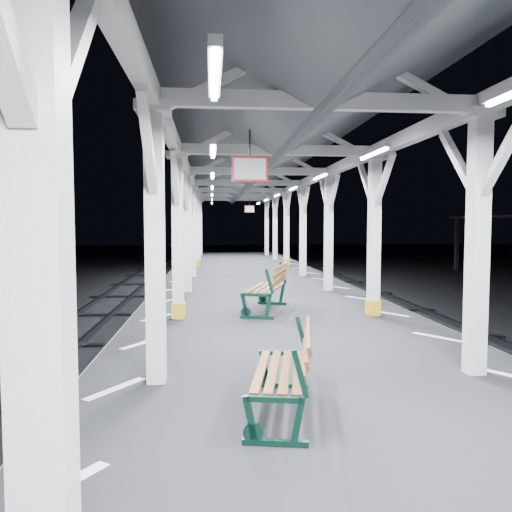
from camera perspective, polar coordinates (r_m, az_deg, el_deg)
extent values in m
plane|color=black|center=(8.61, 4.27, -16.08)|extent=(120.00, 120.00, 0.00)
cube|color=black|center=(8.45, 4.29, -12.89)|extent=(6.00, 50.00, 1.00)
cube|color=silver|center=(8.29, -12.90, -9.70)|extent=(1.00, 48.00, 0.01)
cube|color=silver|center=(9.04, 19.99, -8.70)|extent=(1.00, 48.00, 0.01)
cube|color=#2D2D33|center=(9.03, -25.94, -14.95)|extent=(0.08, 60.00, 0.16)
cube|color=silver|center=(2.12, -23.49, -5.13)|extent=(0.22, 0.22, 3.20)
cube|color=silver|center=(2.75, -20.29, 21.16)|extent=(0.10, 0.99, 0.99)
cube|color=silver|center=(6.03, -11.46, 0.66)|extent=(0.22, 0.22, 3.20)
cube|color=silver|center=(6.17, -11.66, 16.24)|extent=(0.40, 0.40, 0.12)
cube|color=silver|center=(6.62, -11.05, 10.90)|extent=(0.10, 0.99, 0.99)
cube|color=silver|center=(5.54, -12.25, 12.31)|extent=(0.10, 0.99, 0.99)
cube|color=silver|center=(10.01, -8.94, 1.88)|extent=(0.22, 0.22, 3.20)
cube|color=silver|center=(10.10, -9.03, 11.34)|extent=(0.40, 0.40, 0.12)
cube|color=gold|center=(10.16, -8.85, -6.15)|extent=(0.26, 0.26, 0.30)
cube|color=silver|center=(10.59, -8.80, 8.21)|extent=(0.10, 0.99, 0.99)
cube|color=silver|center=(9.50, -9.23, 8.73)|extent=(0.10, 0.99, 0.99)
cube|color=silver|center=(14.01, -7.85, 2.41)|extent=(0.22, 0.22, 3.20)
cube|color=silver|center=(14.07, -7.91, 9.18)|extent=(0.40, 0.40, 0.12)
cube|color=silver|center=(14.58, -7.79, 6.98)|extent=(0.10, 0.99, 0.99)
cube|color=silver|center=(13.48, -8.01, 7.25)|extent=(0.10, 0.99, 0.99)
cube|color=silver|center=(18.00, -7.25, 2.70)|extent=(0.22, 0.22, 3.20)
cube|color=silver|center=(18.05, -7.29, 7.97)|extent=(0.40, 0.40, 0.12)
cube|color=silver|center=(18.57, -7.21, 6.28)|extent=(0.10, 0.99, 0.99)
cube|color=silver|center=(17.47, -7.34, 6.44)|extent=(0.10, 0.99, 0.99)
cube|color=silver|center=(22.00, -6.86, 2.88)|extent=(0.22, 0.22, 3.20)
cube|color=silver|center=(22.04, -6.89, 7.20)|extent=(0.40, 0.40, 0.12)
cube|color=gold|center=(22.07, -6.83, -0.81)|extent=(0.26, 0.26, 0.30)
cube|color=silver|center=(22.56, -6.84, 5.82)|extent=(0.10, 0.99, 0.99)
cube|color=silver|center=(21.46, -6.93, 5.93)|extent=(0.10, 0.99, 0.99)
cube|color=silver|center=(26.00, -6.59, 3.01)|extent=(0.22, 0.22, 3.20)
cube|color=silver|center=(26.03, -6.62, 6.67)|extent=(0.40, 0.40, 0.12)
cube|color=silver|center=(26.56, -6.58, 5.51)|extent=(0.10, 0.99, 0.99)
cube|color=silver|center=(25.46, -6.65, 5.58)|extent=(0.10, 0.99, 0.99)
cube|color=silver|center=(30.00, -6.40, 3.11)|extent=(0.22, 0.22, 3.20)
cube|color=silver|center=(30.02, -6.42, 6.27)|extent=(0.40, 0.40, 0.12)
cube|color=silver|center=(30.56, -6.39, 5.27)|extent=(0.10, 0.99, 0.99)
cube|color=silver|center=(29.46, -6.44, 5.33)|extent=(0.10, 0.99, 0.99)
cube|color=silver|center=(6.86, 23.96, 0.78)|extent=(0.22, 0.22, 3.20)
cube|color=silver|center=(6.98, 24.34, 14.51)|extent=(0.40, 0.40, 0.12)
cube|color=silver|center=(7.39, 22.10, 9.95)|extent=(0.10, 0.99, 0.99)
cube|color=silver|center=(6.43, 26.66, 10.80)|extent=(0.10, 0.99, 0.99)
cube|color=silver|center=(10.53, 13.34, 1.92)|extent=(0.22, 0.22, 3.20)
cube|color=silver|center=(10.61, 13.48, 10.91)|extent=(0.40, 0.40, 0.12)
cube|color=gold|center=(10.67, 13.23, -5.73)|extent=(0.26, 0.26, 0.30)
cube|color=silver|center=(11.08, 12.52, 7.96)|extent=(0.10, 0.99, 0.99)
cube|color=silver|center=(10.04, 14.44, 8.38)|extent=(0.10, 0.99, 0.99)
cube|color=silver|center=(14.38, 8.29, 2.44)|extent=(0.22, 0.22, 3.20)
cube|color=silver|center=(14.44, 8.36, 9.03)|extent=(0.40, 0.40, 0.12)
cube|color=silver|center=(14.94, 7.84, 6.90)|extent=(0.10, 0.99, 0.99)
cube|color=silver|center=(13.87, 8.87, 7.14)|extent=(0.10, 0.99, 0.99)
cube|color=silver|center=(18.30, 5.39, 2.73)|extent=(0.22, 0.22, 3.20)
cube|color=silver|center=(18.34, 5.42, 7.92)|extent=(0.40, 0.40, 0.12)
cube|color=silver|center=(18.85, 5.10, 6.25)|extent=(0.10, 0.99, 0.99)
cube|color=silver|center=(17.77, 5.74, 6.40)|extent=(0.10, 0.99, 0.99)
cube|color=silver|center=(22.24, 3.51, 2.91)|extent=(0.22, 0.22, 3.20)
cube|color=silver|center=(22.28, 3.53, 7.18)|extent=(0.40, 0.40, 0.12)
cube|color=gold|center=(22.31, 3.49, -0.74)|extent=(0.26, 0.26, 0.30)
cube|color=silver|center=(22.80, 3.31, 5.82)|extent=(0.10, 0.99, 0.99)
cube|color=silver|center=(21.71, 3.74, 5.93)|extent=(0.10, 0.99, 0.99)
cube|color=silver|center=(26.20, 2.20, 3.04)|extent=(0.22, 0.22, 3.20)
cube|color=silver|center=(26.23, 2.21, 6.67)|extent=(0.40, 0.40, 0.12)
cube|color=silver|center=(26.76, 2.05, 5.52)|extent=(0.10, 0.99, 0.99)
cube|color=silver|center=(25.67, 2.36, 5.59)|extent=(0.10, 0.99, 0.99)
cube|color=silver|center=(30.17, 1.23, 3.13)|extent=(0.22, 0.22, 3.20)
cube|color=silver|center=(30.20, 1.23, 6.28)|extent=(0.40, 0.40, 0.12)
cube|color=silver|center=(30.73, 1.12, 5.29)|extent=(0.10, 0.99, 0.99)
cube|color=silver|center=(29.64, 1.35, 5.34)|extent=(0.10, 0.99, 0.99)
cube|color=silver|center=(8.15, -10.03, 14.03)|extent=(0.18, 48.00, 0.24)
cube|color=silver|center=(8.78, 17.76, 13.16)|extent=(0.18, 48.00, 0.24)
cube|color=silver|center=(6.31, 7.57, 17.13)|extent=(4.20, 0.14, 0.20)
cube|color=silver|center=(10.18, 2.52, 12.00)|extent=(4.20, 0.14, 0.20)
cube|color=silver|center=(14.13, 0.33, 9.68)|extent=(4.20, 0.14, 0.20)
cube|color=silver|center=(18.10, -0.88, 8.37)|extent=(4.20, 0.14, 0.20)
cube|color=silver|center=(22.08, -1.66, 7.53)|extent=(4.20, 0.14, 0.20)
cube|color=silver|center=(26.06, -2.19, 6.95)|extent=(4.20, 0.14, 0.20)
cube|color=silver|center=(30.05, -2.58, 6.52)|extent=(4.20, 0.14, 0.20)
cube|color=silver|center=(8.44, 4.45, 20.13)|extent=(0.16, 48.00, 0.20)
cube|color=#52555A|center=(8.24, -4.97, 17.81)|extent=(2.80, 49.00, 1.45)
cube|color=#52555A|center=(8.65, 13.36, 17.04)|extent=(2.80, 49.00, 1.45)
cube|color=silver|center=(4.16, -4.74, 20.27)|extent=(0.10, 1.35, 0.08)
cube|color=white|center=(4.15, -4.74, 19.61)|extent=(0.05, 1.25, 0.05)
cube|color=silver|center=(8.07, -4.94, 12.15)|extent=(0.10, 1.35, 0.08)
cube|color=white|center=(8.07, -4.93, 11.80)|extent=(0.05, 1.25, 0.05)
cube|color=silver|center=(12.05, -5.00, 9.36)|extent=(0.10, 1.35, 0.08)
cube|color=white|center=(12.04, -5.00, 9.12)|extent=(0.05, 1.25, 0.05)
cube|color=silver|center=(16.03, -5.03, 7.95)|extent=(0.10, 1.35, 0.08)
cube|color=white|center=(16.03, -5.03, 7.78)|extent=(0.05, 1.25, 0.05)
cube|color=silver|center=(20.02, -5.05, 7.11)|extent=(0.10, 1.35, 0.08)
cube|color=white|center=(20.02, -5.05, 6.97)|extent=(0.05, 1.25, 0.05)
cube|color=silver|center=(24.02, -5.06, 6.54)|extent=(0.10, 1.35, 0.08)
cube|color=white|center=(24.01, -5.06, 6.42)|extent=(0.05, 1.25, 0.05)
cube|color=silver|center=(28.01, -5.07, 6.14)|extent=(0.10, 1.35, 0.08)
cube|color=white|center=(28.01, -5.07, 6.04)|extent=(0.05, 1.25, 0.05)
cube|color=silver|center=(8.49, 13.28, 11.65)|extent=(0.10, 1.35, 0.08)
cube|color=white|center=(8.49, 13.27, 11.32)|extent=(0.05, 1.25, 0.05)
cube|color=silver|center=(12.33, 7.33, 9.21)|extent=(0.10, 1.35, 0.08)
cube|color=white|center=(12.33, 7.33, 8.98)|extent=(0.05, 1.25, 0.05)
cube|color=silver|center=(16.25, 4.27, 7.90)|extent=(0.10, 1.35, 0.08)
cube|color=white|center=(16.24, 4.27, 7.73)|extent=(0.05, 1.25, 0.05)
cube|color=silver|center=(20.19, 2.40, 7.09)|extent=(0.10, 1.35, 0.08)
cube|color=white|center=(20.19, 2.40, 6.95)|extent=(0.05, 1.25, 0.05)
cube|color=silver|center=(24.16, 1.15, 6.54)|extent=(0.10, 1.35, 0.08)
cube|color=white|center=(24.16, 1.15, 6.42)|extent=(0.05, 1.25, 0.05)
cube|color=silver|center=(28.14, 0.26, 6.14)|extent=(0.10, 1.35, 0.08)
cube|color=white|center=(28.13, 0.26, 6.04)|extent=(0.05, 1.25, 0.05)
cylinder|color=black|center=(7.01, -0.72, 12.80)|extent=(0.02, 0.02, 0.36)
cube|color=red|center=(6.96, -0.72, 9.91)|extent=(0.50, 0.03, 0.35)
cube|color=white|center=(6.96, -0.72, 9.91)|extent=(0.44, 0.04, 0.29)
cylinder|color=black|center=(25.83, -0.76, 6.18)|extent=(0.02, 0.02, 0.36)
cube|color=red|center=(25.81, -0.76, 5.39)|extent=(0.50, 0.03, 0.35)
cube|color=white|center=(25.81, -0.76, 5.39)|extent=(0.44, 0.05, 0.29)
cube|color=black|center=(33.70, 21.96, 1.31)|extent=(0.20, 0.20, 3.30)
sphere|color=silver|center=(33.68, 22.02, 3.98)|extent=(0.20, 0.20, 0.20)
cube|color=#0C2D23|center=(4.58, 2.20, -20.57)|extent=(0.58, 0.16, 0.06)
cube|color=#0C2D23|center=(4.52, -0.60, -18.26)|extent=(0.15, 0.07, 0.44)
cube|color=#0C2D23|center=(4.50, 4.78, -18.39)|extent=(0.14, 0.07, 0.44)
cube|color=#0C2D23|center=(4.36, 5.07, -13.25)|extent=(0.16, 0.08, 0.42)
cube|color=#0C2D23|center=(6.01, 3.11, -14.55)|extent=(0.58, 0.16, 0.06)
cube|color=#0C2D23|center=(5.97, 1.05, -12.76)|extent=(0.15, 0.07, 0.44)
cube|color=#0C2D23|center=(5.95, 5.01, -12.82)|extent=(0.14, 0.07, 0.44)
cube|color=#0C2D23|center=(5.85, 5.23, -8.86)|extent=(0.16, 0.08, 0.42)
cube|color=brown|center=(5.17, 0.56, -12.93)|extent=(0.36, 1.45, 0.03)
cube|color=brown|center=(5.17, 1.98, -12.96)|extent=(0.36, 1.45, 0.03)
cube|color=brown|center=(5.16, 3.40, -12.99)|extent=(0.36, 1.45, 0.03)
cube|color=brown|center=(5.16, 4.82, -13.00)|extent=(0.36, 1.45, 0.03)
cube|color=brown|center=(5.12, 5.59, -11.57)|extent=(0.32, 1.44, 0.09)
cube|color=brown|center=(5.09, 5.82, -10.22)|extent=(0.32, 1.44, 0.09)
cube|color=brown|center=(5.06, 6.05, -8.85)|extent=(0.32, 1.44, 0.09)
cube|color=#0C2D23|center=(10.05, 0.11, -7.05)|extent=(0.68, 0.26, 0.07)
cube|color=#0C2D23|center=(10.07, -1.30, -5.72)|extent=(0.19, 0.11, 0.53)
cube|color=#0C2D23|center=(9.97, 1.40, -5.81)|extent=(0.17, 0.10, 0.53)
cube|color=#0C2D23|center=(9.90, 1.54, -2.95)|extent=(0.19, 0.11, 0.50)
cube|color=#0C2D23|center=(11.82, 1.88, -5.43)|extent=(0.68, 0.26, 0.07)
cube|color=#0C2D23|center=(11.83, 0.68, -4.30)|extent=(0.19, 0.11, 0.53)
cube|color=#0C2D23|center=(11.75, 2.98, -4.36)|extent=(0.17, 0.10, 0.53)
cube|color=#0C2D23|center=(11.69, 3.10, -1.92)|extent=(0.19, 0.11, 0.50)
cube|color=brown|center=(10.91, -0.11, -3.65)|extent=(0.60, 1.69, 0.04)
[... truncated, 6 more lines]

